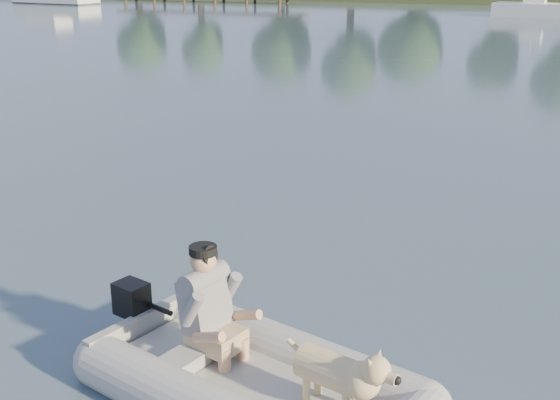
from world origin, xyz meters
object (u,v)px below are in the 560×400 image
at_px(dinghy, 264,346).
at_px(dog, 332,376).
at_px(man, 207,300).
at_px(motorboat, 539,0).

distance_m(dinghy, dog, 0.61).
bearing_deg(dog, man, -180.00).
bearing_deg(man, motorboat, 104.68).
height_order(dinghy, dog, dinghy).
height_order(man, dog, man).
bearing_deg(dinghy, motorboat, 105.47).
relative_size(dinghy, man, 4.50).
xyz_separation_m(man, dog, (1.20, -0.35, -0.24)).
bearing_deg(dog, dinghy, -175.43).
distance_m(dog, motorboat, 44.89).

